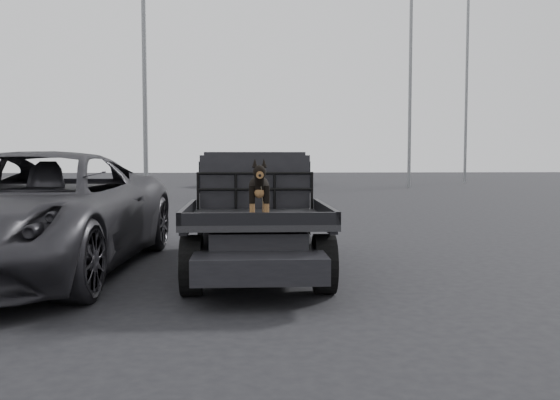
{
  "coord_description": "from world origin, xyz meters",
  "views": [
    {
      "loc": [
        -0.68,
        -7.32,
        1.73
      ],
      "look_at": [
        -0.26,
        -0.3,
        1.24
      ],
      "focal_mm": 40.0,
      "sensor_mm": 36.0,
      "label": 1
    }
  ],
  "objects": [
    {
      "name": "distant_car_a",
      "position": [
        -1.36,
        29.07,
        0.73
      ],
      "size": [
        1.81,
        4.53,
        1.46
      ],
      "primitive_type": "imported",
      "rotation": [
        0.0,
        0.0,
        -0.06
      ],
      "color": "#525258",
      "rests_on": "ground"
    },
    {
      "name": "ground",
      "position": [
        0.0,
        0.0,
        0.0
      ],
      "size": [
        120.0,
        120.0,
        0.0
      ],
      "primitive_type": "plane",
      "color": "black",
      "rests_on": "ground"
    },
    {
      "name": "dog",
      "position": [
        -0.48,
        0.52,
        1.29
      ],
      "size": [
        0.32,
        0.6,
        0.74
      ],
      "primitive_type": null,
      "color": "black",
      "rests_on": "flatbed_ute"
    },
    {
      "name": "ute_cab",
      "position": [
        -0.49,
        3.05,
        1.36
      ],
      "size": [
        1.72,
        1.3,
        0.88
      ],
      "primitive_type": null,
      "color": "black",
      "rests_on": "flatbed_ute"
    },
    {
      "name": "flatbed_ute",
      "position": [
        -0.49,
        2.1,
        0.46
      ],
      "size": [
        2.0,
        5.4,
        0.92
      ],
      "primitive_type": null,
      "color": "black",
      "rests_on": "ground"
    },
    {
      "name": "parked_suv",
      "position": [
        -3.77,
        1.98,
        0.91
      ],
      "size": [
        3.43,
        6.7,
        1.81
      ],
      "primitive_type": "imported",
      "rotation": [
        0.0,
        0.0,
        -0.07
      ],
      "color": "#2C2B30",
      "rests_on": "ground"
    },
    {
      "name": "floodlight_near",
      "position": [
        -4.48,
        17.32,
        7.46
      ],
      "size": [
        1.08,
        0.28,
        13.73
      ],
      "color": "slate",
      "rests_on": "ground"
    },
    {
      "name": "distant_car_b",
      "position": [
        2.34,
        30.77,
        0.69
      ],
      "size": [
        2.1,
        4.81,
        1.38
      ],
      "primitive_type": "imported",
      "rotation": [
        0.0,
        0.0,
        -0.04
      ],
      "color": "#444448",
      "rests_on": "ground"
    },
    {
      "name": "floodlight_mid",
      "position": [
        8.45,
        26.58,
        6.94
      ],
      "size": [
        1.08,
        0.28,
        12.7
      ],
      "color": "slate",
      "rests_on": "ground"
    },
    {
      "name": "floodlight_far",
      "position": [
        13.78,
        32.59,
        8.11
      ],
      "size": [
        1.08,
        0.28,
        15.02
      ],
      "color": "slate",
      "rests_on": "ground"
    },
    {
      "name": "headache_rack",
      "position": [
        -0.49,
        2.3,
        1.2
      ],
      "size": [
        1.8,
        0.08,
        0.55
      ],
      "primitive_type": null,
      "color": "black",
      "rests_on": "flatbed_ute"
    }
  ]
}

